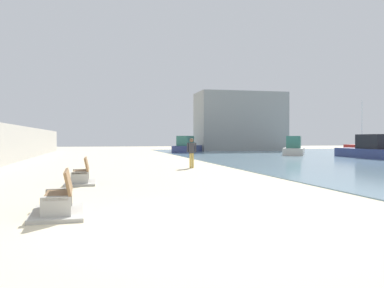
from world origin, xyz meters
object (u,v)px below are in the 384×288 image
at_px(bench_far, 81,177).
at_px(boat_nearest, 187,146).
at_px(person_walking, 192,151).
at_px(boat_mid_bay, 294,148).
at_px(boat_outer, 364,145).
at_px(boat_distant, 366,149).
at_px(bench_near, 59,204).

xyz_separation_m(bench_far, boat_nearest, (11.11, 32.82, 0.51)).
xyz_separation_m(person_walking, boat_mid_bay, (13.98, 14.95, -0.27)).
bearing_deg(boat_outer, boat_distant, -125.57).
distance_m(boat_mid_bay, boat_nearest, 14.01).
xyz_separation_m(bench_near, bench_far, (0.20, 6.28, 0.00)).
height_order(bench_far, boat_nearest, boat_nearest).
relative_size(bench_near, boat_distant, 0.30).
bearing_deg(person_walking, boat_nearest, 78.43).
bearing_deg(bench_near, boat_outer, 47.72).
relative_size(person_walking, boat_distant, 0.24).
bearing_deg(bench_far, boat_nearest, 71.30).
distance_m(bench_near, boat_distant, 30.98).
xyz_separation_m(bench_near, boat_distant, (22.92, 20.83, 0.52)).
bearing_deg(boat_distant, boat_mid_bay, 112.07).
distance_m(bench_far, boat_outer, 51.27).
height_order(bench_near, bench_far, same).
bearing_deg(bench_near, boat_nearest, 73.86).
bearing_deg(boat_distant, bench_far, -147.38).
bearing_deg(bench_far, boat_mid_bay, 47.81).
bearing_deg(boat_mid_bay, boat_nearest, 128.22).
relative_size(person_walking, boat_nearest, 0.25).
relative_size(bench_near, boat_nearest, 0.31).
bearing_deg(boat_mid_bay, boat_outer, 36.95).
distance_m(person_walking, boat_mid_bay, 20.47).
bearing_deg(boat_distant, boat_outer, 54.43).
bearing_deg(boat_distant, boat_nearest, 122.43).
relative_size(bench_far, boat_distant, 0.29).
distance_m(bench_near, boat_mid_bay, 34.48).
distance_m(person_walking, boat_nearest, 26.49).
relative_size(bench_far, boat_outer, 0.30).
bearing_deg(boat_nearest, bench_near, -106.14).
distance_m(boat_mid_bay, boat_outer, 22.06).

